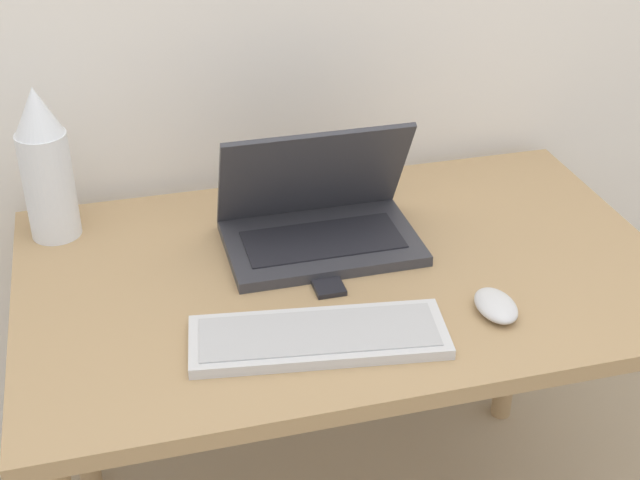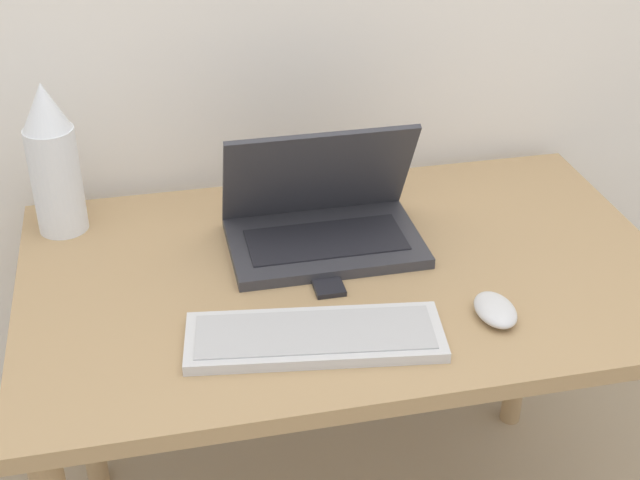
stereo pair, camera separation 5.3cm
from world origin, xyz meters
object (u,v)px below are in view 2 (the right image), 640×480
Objects in this scene: laptop at (322,218)px; keyboard at (315,337)px; mp3_player at (329,287)px; vase at (53,160)px; mouse at (495,310)px.

laptop is 0.83× the size of keyboard.
laptop is 6.56× the size of mp3_player.
keyboard is at bearing -48.85° from vase.
mouse is (0.22, -0.30, -0.03)m from laptop.
mp3_player is at bearing -98.38° from laptop.
vase reaches higher than mouse.
keyboard is at bearing -179.67° from mouse.
mp3_player is (-0.25, 0.14, -0.01)m from mouse.
vase is (-0.69, 0.45, 0.13)m from mouse.
vase is 5.52× the size of mp3_player.
vase reaches higher than keyboard.
vase is at bearing 162.10° from laptop.
mouse reaches higher than keyboard.
mouse is at bearing -53.02° from laptop.
mp3_player is at bearing 68.52° from keyboard.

